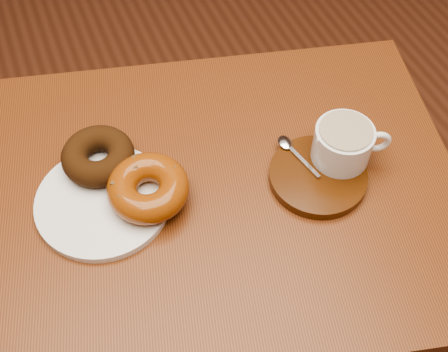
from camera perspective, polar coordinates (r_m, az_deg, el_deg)
name	(u,v)px	position (r m, az deg, el deg)	size (l,w,h in m)	color
ground	(100,338)	(1.58, -12.53, -15.78)	(6.00, 6.00, 0.00)	brown
cafe_table	(213,226)	(0.97, -1.09, -5.11)	(0.90, 0.76, 0.73)	brown
donut_plate	(103,201)	(0.87, -12.16, -2.49)	(0.21, 0.21, 0.01)	white
donut_cinnamon	(98,156)	(0.89, -12.67, 2.00)	(0.11, 0.11, 0.04)	#351C0A
donut_caramel	(148,188)	(0.84, -7.72, -1.20)	(0.14, 0.14, 0.05)	#8D420F
saucer	(318,176)	(0.89, 9.51, -0.01)	(0.15, 0.15, 0.02)	#3C1C08
coffee_cup	(344,143)	(0.89, 12.07, 3.27)	(0.12, 0.09, 0.06)	white
teaspoon	(289,146)	(0.91, 6.58, 3.03)	(0.03, 0.10, 0.01)	silver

